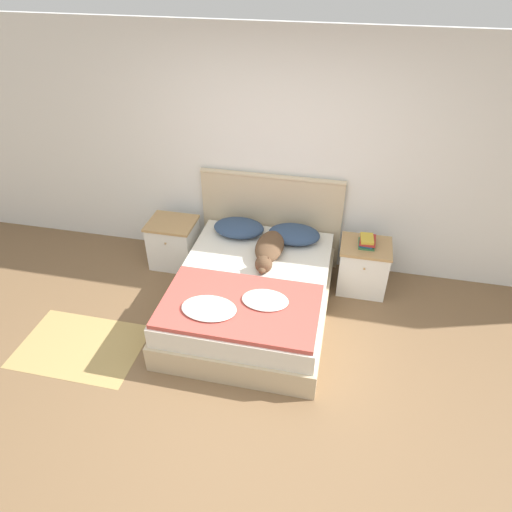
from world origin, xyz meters
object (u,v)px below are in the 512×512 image
nightstand_left (174,243)px  book_stack (367,241)px  pillow_left (239,228)px  dog (269,249)px  bed (252,295)px  nightstand_right (363,267)px  pillow_right (294,234)px

nightstand_left → book_stack: 2.16m
book_stack → pillow_left: bearing=178.1°
nightstand_left → dog: 1.23m
bed → nightstand_right: (1.07, 0.65, 0.04)m
bed → dog: 0.49m
bed → book_stack: book_stack is taller
dog → book_stack: (0.97, 0.30, 0.04)m
nightstand_left → pillow_left: 0.81m
bed → pillow_left: (-0.31, 0.70, 0.32)m
bed → pillow_right: (0.31, 0.70, 0.32)m
pillow_right → dog: size_ratio=0.70×
nightstand_left → nightstand_right: bearing=0.0°
bed → nightstand_left: 1.25m
nightstand_right → pillow_left: size_ratio=1.00×
bed → nightstand_right: bearing=31.3°
pillow_left → book_stack: size_ratio=2.40×
bed → pillow_left: size_ratio=3.42×
nightstand_left → pillow_right: size_ratio=1.00×
bed → dog: size_ratio=2.38×
dog → book_stack: bearing=17.1°
pillow_left → book_stack: bearing=-1.9°
bed → nightstand_left: bearing=148.7°
nightstand_right → pillow_left: 1.40m
nightstand_right → dog: bearing=-163.4°
nightstand_left → dog: bearing=-14.1°
pillow_left → dog: bearing=-40.8°
book_stack → nightstand_left: bearing=-179.8°
nightstand_right → pillow_right: pillow_right is taller
pillow_left → nightstand_left: bearing=-176.0°
book_stack → dog: bearing=-162.9°
nightstand_right → book_stack: bearing=114.8°
pillow_right → dog: bearing=-121.5°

